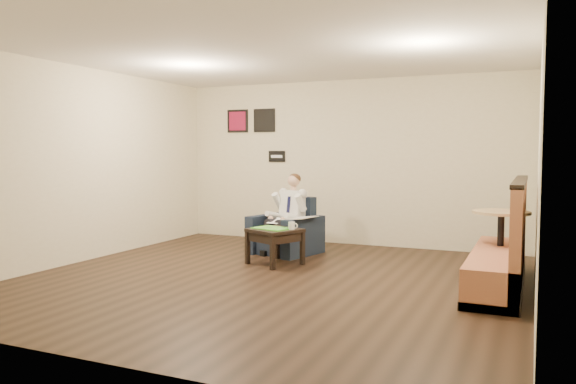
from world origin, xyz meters
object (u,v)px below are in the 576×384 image
at_px(side_table, 275,247).
at_px(green_folder, 272,228).
at_px(smartphone, 287,228).
at_px(banquette, 498,234).
at_px(cafe_table, 500,245).
at_px(armchair, 285,226).
at_px(coffee_mug, 292,226).
at_px(seated_man, 281,216).

distance_m(side_table, green_folder, 0.26).
relative_size(green_folder, smartphone, 3.21).
relative_size(banquette, cafe_table, 2.84).
relative_size(armchair, coffee_mug, 8.41).
xyz_separation_m(green_folder, banquette, (2.98, -0.15, 0.11)).
xyz_separation_m(smartphone, cafe_table, (2.83, 0.13, -0.08)).
bearing_deg(green_folder, seated_man, 105.67).
bearing_deg(banquette, armchair, 162.36).
distance_m(green_folder, coffee_mug, 0.29).
distance_m(smartphone, banquette, 2.84).
bearing_deg(side_table, seated_man, 108.63).
bearing_deg(side_table, banquette, -3.12).
bearing_deg(seated_man, cafe_table, 6.55).
distance_m(armchair, seated_man, 0.20).
xyz_separation_m(side_table, coffee_mug, (0.24, 0.04, 0.31)).
bearing_deg(green_folder, armchair, 101.90).
bearing_deg(banquette, coffee_mug, 175.80).
bearing_deg(green_folder, side_table, 9.08).
bearing_deg(armchair, smartphone, -49.20).
relative_size(seated_man, green_folder, 2.36).
xyz_separation_m(armchair, side_table, (0.22, -0.85, -0.18)).
bearing_deg(armchair, green_folder, -63.33).
xyz_separation_m(side_table, cafe_table, (2.95, 0.27, 0.18)).
xyz_separation_m(armchair, smartphone, (0.34, -0.71, 0.08)).
bearing_deg(cafe_table, coffee_mug, -175.04).
bearing_deg(coffee_mug, cafe_table, 4.96).
bearing_deg(smartphone, side_table, -97.35).
height_order(smartphone, cafe_table, cafe_table).
bearing_deg(smartphone, coffee_mug, -7.10).
height_order(coffee_mug, smartphone, coffee_mug).
distance_m(seated_man, cafe_table, 3.24).
height_order(armchair, cafe_table, armchair).
height_order(armchair, green_folder, armchair).
height_order(banquette, cafe_table, banquette).
bearing_deg(seated_man, side_table, -56.60).
relative_size(armchair, cafe_table, 1.05).
xyz_separation_m(armchair, seated_man, (-0.03, -0.11, 0.16)).
height_order(coffee_mug, banquette, banquette).
distance_m(green_folder, banquette, 2.99).
distance_m(smartphone, cafe_table, 2.83).
distance_m(seated_man, smartphone, 0.71).
distance_m(seated_man, side_table, 0.85).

